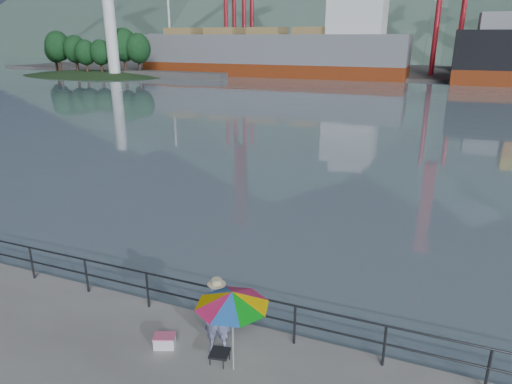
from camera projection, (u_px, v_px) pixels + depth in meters
harbor_water at (426, 62)px, 124.14m from camera, size 500.00×280.00×0.00m
far_dock at (471, 73)px, 88.15m from camera, size 200.00×40.00×0.40m
guardrail at (181, 297)px, 11.48m from camera, size 22.00×0.06×1.03m
lighthouse_islet at (92, 73)px, 83.94m from camera, size 48.00×26.40×19.20m
fisherman at (218, 318)px, 10.11m from camera, size 0.70×0.56×1.66m
beach_umbrella at (232, 299)px, 9.20m from camera, size 1.78×1.78×1.89m
folding_stool at (220, 357)px, 9.92m from camera, size 0.47×0.47×0.27m
cooler_bag at (165, 342)px, 10.42m from camera, size 0.55×0.46×0.27m
fishing_rod at (231, 318)px, 11.53m from camera, size 0.06×1.93×1.36m
bulk_carrier at (279, 51)px, 82.19m from camera, size 49.14×8.50×14.50m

